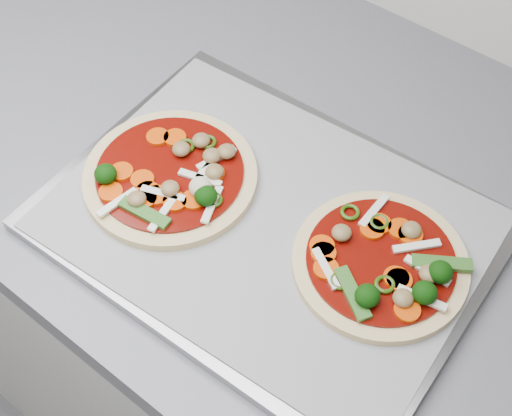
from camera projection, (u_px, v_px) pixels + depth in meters
The scene contains 4 objects.
baking_tray at pixel (267, 224), 0.74m from camera, with size 0.44×0.33×0.01m, color gray.
parchment at pixel (268, 220), 0.73m from camera, with size 0.42×0.31×0.00m, color gray.
pizza_left at pixel (171, 176), 0.75m from camera, with size 0.25×0.25×0.03m.
pizza_right at pixel (383, 264), 0.69m from camera, with size 0.21×0.21×0.03m.
Camera 1 is at (-0.06, 0.87, 1.51)m, focal length 50.00 mm.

